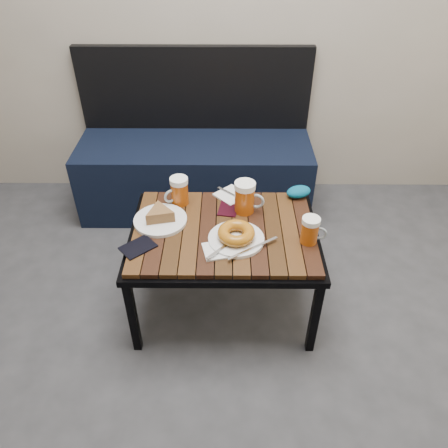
{
  "coord_description": "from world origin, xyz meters",
  "views": [
    {
      "loc": [
        0.01,
        -0.61,
        1.68
      ],
      "look_at": [
        0.0,
        0.9,
        0.5
      ],
      "focal_mm": 35.0,
      "sensor_mm": 36.0,
      "label": 1
    }
  ],
  "objects_px": {
    "bench": "(196,168)",
    "beer_mug_right": "(310,230)",
    "passport_burgundy": "(228,209)",
    "knit_pouch": "(299,192)",
    "cafe_table": "(224,237)",
    "plate_bagel": "(236,236)",
    "beer_mug_left": "(179,191)",
    "plate_pie": "(160,217)",
    "beer_mug_centre": "(245,197)",
    "passport_navy": "(138,247)"
  },
  "relations": [
    {
      "from": "beer_mug_centre",
      "to": "plate_bagel",
      "type": "xyz_separation_m",
      "value": [
        -0.04,
        -0.22,
        -0.05
      ]
    },
    {
      "from": "passport_burgundy",
      "to": "knit_pouch",
      "type": "relative_size",
      "value": 0.98
    },
    {
      "from": "beer_mug_right",
      "to": "knit_pouch",
      "type": "relative_size",
      "value": 1.0
    },
    {
      "from": "beer_mug_right",
      "to": "plate_pie",
      "type": "relative_size",
      "value": 0.51
    },
    {
      "from": "cafe_table",
      "to": "beer_mug_centre",
      "type": "xyz_separation_m",
      "value": [
        0.1,
        0.14,
        0.12
      ]
    },
    {
      "from": "bench",
      "to": "cafe_table",
      "type": "relative_size",
      "value": 1.67
    },
    {
      "from": "cafe_table",
      "to": "passport_burgundy",
      "type": "relative_size",
      "value": 7.0
    },
    {
      "from": "bench",
      "to": "beer_mug_centre",
      "type": "height_order",
      "value": "bench"
    },
    {
      "from": "beer_mug_right",
      "to": "passport_navy",
      "type": "xyz_separation_m",
      "value": [
        -0.72,
        -0.05,
        -0.06
      ]
    },
    {
      "from": "cafe_table",
      "to": "plate_bagel",
      "type": "xyz_separation_m",
      "value": [
        0.05,
        -0.08,
        0.07
      ]
    },
    {
      "from": "beer_mug_left",
      "to": "passport_burgundy",
      "type": "height_order",
      "value": "beer_mug_left"
    },
    {
      "from": "beer_mug_right",
      "to": "passport_navy",
      "type": "bearing_deg",
      "value": -166.12
    },
    {
      "from": "beer_mug_left",
      "to": "plate_pie",
      "type": "bearing_deg",
      "value": 29.61
    },
    {
      "from": "bench",
      "to": "passport_navy",
      "type": "height_order",
      "value": "bench"
    },
    {
      "from": "beer_mug_left",
      "to": "plate_pie",
      "type": "distance_m",
      "value": 0.17
    },
    {
      "from": "beer_mug_left",
      "to": "passport_navy",
      "type": "xyz_separation_m",
      "value": [
        -0.15,
        -0.33,
        -0.07
      ]
    },
    {
      "from": "bench",
      "to": "plate_bagel",
      "type": "xyz_separation_m",
      "value": [
        0.24,
        -0.94,
        0.23
      ]
    },
    {
      "from": "cafe_table",
      "to": "plate_bagel",
      "type": "distance_m",
      "value": 0.12
    },
    {
      "from": "bench",
      "to": "passport_navy",
      "type": "distance_m",
      "value": 1.03
    },
    {
      "from": "bench",
      "to": "cafe_table",
      "type": "xyz_separation_m",
      "value": [
        0.18,
        -0.86,
        0.16
      ]
    },
    {
      "from": "bench",
      "to": "plate_pie",
      "type": "distance_m",
      "value": 0.85
    },
    {
      "from": "beer_mug_centre",
      "to": "passport_burgundy",
      "type": "bearing_deg",
      "value": -177.56
    },
    {
      "from": "beer_mug_right",
      "to": "cafe_table",
      "type": "bearing_deg",
      "value": 177.49
    },
    {
      "from": "beer_mug_left",
      "to": "beer_mug_right",
      "type": "relative_size",
      "value": 1.11
    },
    {
      "from": "cafe_table",
      "to": "beer_mug_left",
      "type": "xyz_separation_m",
      "value": [
        -0.21,
        0.2,
        0.11
      ]
    },
    {
      "from": "plate_pie",
      "to": "knit_pouch",
      "type": "relative_size",
      "value": 1.96
    },
    {
      "from": "cafe_table",
      "to": "beer_mug_right",
      "type": "bearing_deg",
      "value": -12.74
    },
    {
      "from": "passport_navy",
      "to": "beer_mug_right",
      "type": "bearing_deg",
      "value": 52.41
    },
    {
      "from": "beer_mug_centre",
      "to": "beer_mug_right",
      "type": "bearing_deg",
      "value": -27.55
    },
    {
      "from": "bench",
      "to": "beer_mug_left",
      "type": "relative_size",
      "value": 10.25
    },
    {
      "from": "plate_pie",
      "to": "cafe_table",
      "type": "bearing_deg",
      "value": -10.23
    },
    {
      "from": "beer_mug_right",
      "to": "plate_pie",
      "type": "bearing_deg",
      "value": 178.59
    },
    {
      "from": "beer_mug_left",
      "to": "plate_bagel",
      "type": "relative_size",
      "value": 0.46
    },
    {
      "from": "cafe_table",
      "to": "beer_mug_right",
      "type": "height_order",
      "value": "beer_mug_right"
    },
    {
      "from": "passport_navy",
      "to": "knit_pouch",
      "type": "relative_size",
      "value": 1.12
    },
    {
      "from": "plate_pie",
      "to": "passport_navy",
      "type": "distance_m",
      "value": 0.2
    },
    {
      "from": "bench",
      "to": "plate_bagel",
      "type": "bearing_deg",
      "value": -75.86
    },
    {
      "from": "passport_burgundy",
      "to": "knit_pouch",
      "type": "bearing_deg",
      "value": 27.36
    },
    {
      "from": "cafe_table",
      "to": "passport_navy",
      "type": "relative_size",
      "value": 6.11
    },
    {
      "from": "beer_mug_centre",
      "to": "knit_pouch",
      "type": "bearing_deg",
      "value": 36.65
    },
    {
      "from": "plate_bagel",
      "to": "passport_navy",
      "type": "relative_size",
      "value": 2.18
    },
    {
      "from": "beer_mug_centre",
      "to": "bench",
      "type": "bearing_deg",
      "value": 122.9
    },
    {
      "from": "plate_bagel",
      "to": "knit_pouch",
      "type": "height_order",
      "value": "plate_bagel"
    },
    {
      "from": "cafe_table",
      "to": "beer_mug_left",
      "type": "height_order",
      "value": "beer_mug_left"
    },
    {
      "from": "bench",
      "to": "passport_burgundy",
      "type": "height_order",
      "value": "bench"
    },
    {
      "from": "bench",
      "to": "beer_mug_right",
      "type": "relative_size",
      "value": 11.41
    },
    {
      "from": "passport_burgundy",
      "to": "knit_pouch",
      "type": "xyz_separation_m",
      "value": [
        0.34,
        0.11,
        0.02
      ]
    },
    {
      "from": "beer_mug_centre",
      "to": "plate_bagel",
      "type": "bearing_deg",
      "value": -89.62
    },
    {
      "from": "beer_mug_centre",
      "to": "passport_burgundy",
      "type": "xyz_separation_m",
      "value": [
        -0.08,
        0.01,
        -0.07
      ]
    },
    {
      "from": "beer_mug_right",
      "to": "passport_burgundy",
      "type": "bearing_deg",
      "value": 156.31
    }
  ]
}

